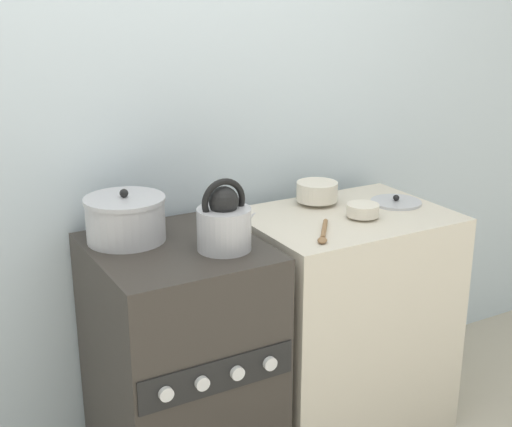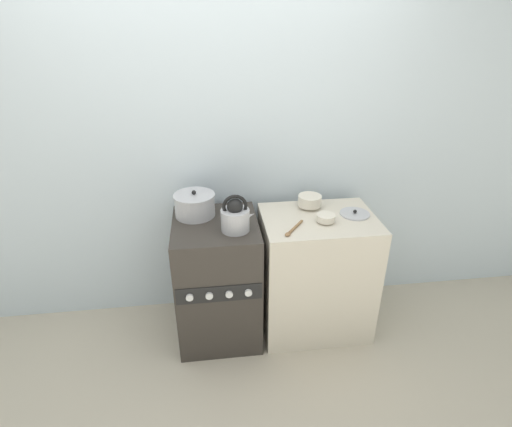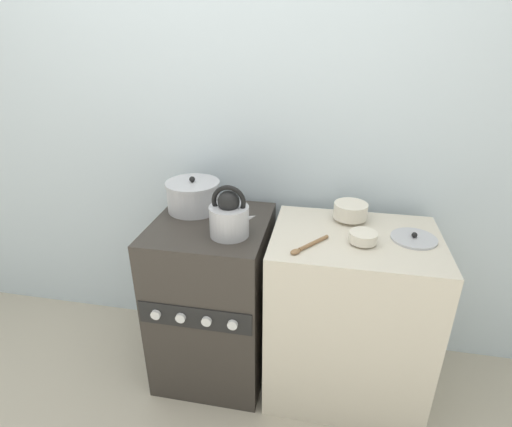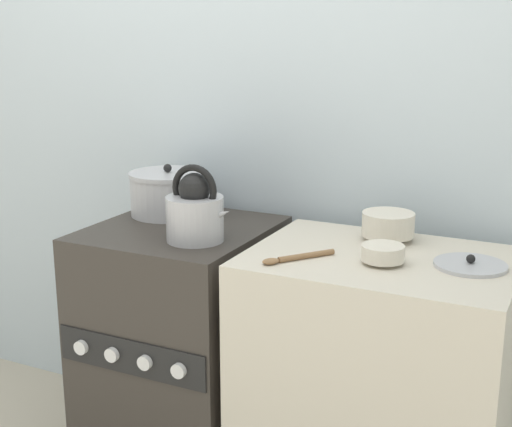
{
  "view_description": "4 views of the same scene",
  "coord_description": "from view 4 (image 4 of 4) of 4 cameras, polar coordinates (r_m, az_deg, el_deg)",
  "views": [
    {
      "loc": [
        -0.82,
        -1.69,
        1.66
      ],
      "look_at": [
        0.29,
        0.27,
        0.92
      ],
      "focal_mm": 50.0,
      "sensor_mm": 36.0,
      "label": 1
    },
    {
      "loc": [
        -0.03,
        -1.91,
        2.02
      ],
      "look_at": [
        0.26,
        0.29,
        0.9
      ],
      "focal_mm": 28.0,
      "sensor_mm": 36.0,
      "label": 2
    },
    {
      "loc": [
        0.53,
        -1.31,
        1.67
      ],
      "look_at": [
        0.22,
        0.29,
        0.92
      ],
      "focal_mm": 28.0,
      "sensor_mm": 36.0,
      "label": 3
    },
    {
      "loc": [
        1.17,
        -1.57,
        1.46
      ],
      "look_at": [
        0.29,
        0.25,
        0.94
      ],
      "focal_mm": 50.0,
      "sensor_mm": 36.0,
      "label": 4
    }
  ],
  "objects": [
    {
      "name": "wall_back",
      "position": [
        2.51,
        -2.03,
        9.63
      ],
      "size": [
        7.0,
        0.06,
        2.5
      ],
      "color": "silver",
      "rests_on": "ground_plane"
    },
    {
      "name": "stove",
      "position": [
        2.43,
        -5.88,
        -10.86
      ],
      "size": [
        0.53,
        0.59,
        0.85
      ],
      "color": "#332D28",
      "rests_on": "ground_plane"
    },
    {
      "name": "counter",
      "position": [
        2.17,
        9.49,
        -14.22
      ],
      "size": [
        0.73,
        0.54,
        0.86
      ],
      "color": "beige",
      "rests_on": "ground_plane"
    },
    {
      "name": "kettle",
      "position": [
        2.11,
        -4.88,
        0.15
      ],
      "size": [
        0.21,
        0.17,
        0.23
      ],
      "color": "#B2B2B7",
      "rests_on": "stove"
    },
    {
      "name": "cooking_pot",
      "position": [
        2.42,
        -7.02,
        1.62
      ],
      "size": [
        0.26,
        0.26,
        0.17
      ],
      "color": "#B2B2B7",
      "rests_on": "stove"
    },
    {
      "name": "enamel_bowl",
      "position": [
        2.14,
        10.52,
        -0.88
      ],
      "size": [
        0.15,
        0.15,
        0.08
      ],
      "color": "beige",
      "rests_on": "counter"
    },
    {
      "name": "small_ceramic_bowl",
      "position": [
        1.93,
        10.11,
        -3.14
      ],
      "size": [
        0.12,
        0.12,
        0.05
      ],
      "color": "beige",
      "rests_on": "counter"
    },
    {
      "name": "loose_pot_lid",
      "position": [
        1.97,
        16.77,
        -3.95
      ],
      "size": [
        0.19,
        0.19,
        0.03
      ],
      "color": "#B2B2B7",
      "rests_on": "counter"
    },
    {
      "name": "wooden_spoon",
      "position": [
        1.94,
        3.05,
        -3.55
      ],
      "size": [
        0.15,
        0.19,
        0.02
      ],
      "color": "olive",
      "rests_on": "counter"
    }
  ]
}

